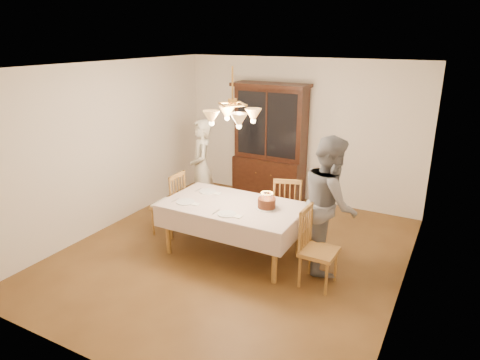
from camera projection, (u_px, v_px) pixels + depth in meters
The scene contains 14 objects.
ground at pixel (233, 253), 6.12m from camera, with size 5.00×5.00×0.00m, color brown.
room_shell at pixel (233, 146), 5.61m from camera, with size 5.00×5.00×5.00m.
dining_table at pixel (233, 209), 5.90m from camera, with size 1.90×1.10×0.76m.
china_hutch at pixel (270, 145), 7.88m from camera, with size 1.38×0.54×2.16m.
chair_far_side at pixel (287, 211), 6.47m from camera, with size 0.55×0.54×1.00m.
chair_left_end at pixel (169, 206), 6.63m from camera, with size 0.44×0.46×1.00m.
chair_right_end at pixel (318, 252), 5.24m from camera, with size 0.43×0.45×1.00m.
elderly_woman at pixel (202, 168), 7.24m from camera, with size 0.60×0.40×1.65m, color beige.
adult_in_grey at pixel (330, 204), 5.53m from camera, with size 0.87×0.68×1.79m, color slate.
birthday_cake at pixel (267, 203), 5.71m from camera, with size 0.30×0.30×0.23m.
place_setting_near_left at pixel (186, 202), 5.93m from camera, with size 0.40×0.25×0.02m.
place_setting_near_right at pixel (228, 214), 5.53m from camera, with size 0.39×0.24×0.02m.
place_setting_far_left at pixel (208, 192), 6.32m from camera, with size 0.39×0.25×0.02m.
chandelier at pixel (233, 116), 5.48m from camera, with size 0.62×0.62×0.73m.
Camera 1 is at (2.67, -4.76, 2.97)m, focal length 32.00 mm.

